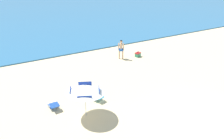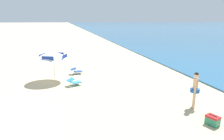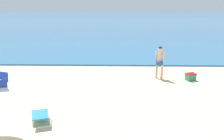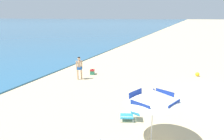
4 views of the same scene
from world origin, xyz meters
The scene contains 5 objects.
beach_umbrella_striped_main centered at (-5.71, 3.50, 1.85)m, with size 3.21×3.21×2.22m.
lounge_chair_under_umbrella centered at (-4.41, 4.75, 0.28)m, with size 0.78×1.00×0.51m.
person_standing_near_shore centered at (0.33, 10.15, 1.02)m, with size 0.44×0.43×1.76m.
cooler_box centered at (1.94, 9.88, 0.20)m, with size 0.59×0.50×0.43m.
beach_ball centered at (4.52, 1.71, 0.16)m, with size 0.33×0.33×0.33m, color yellow.
Camera 4 is at (-12.65, 2.40, 4.66)m, focal length 32.52 mm.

